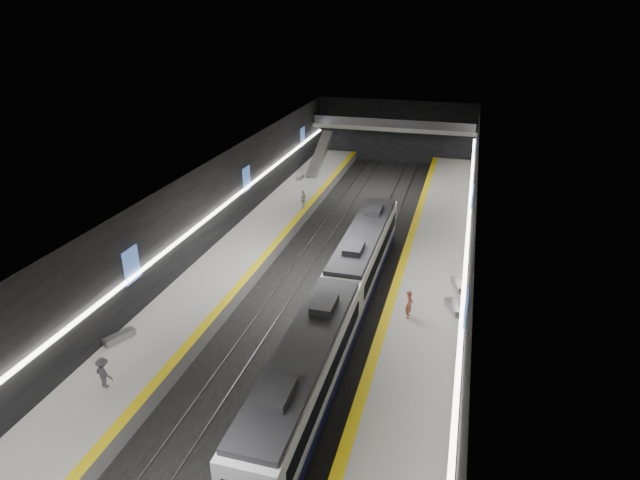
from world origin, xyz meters
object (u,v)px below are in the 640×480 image
(train, at_px, (340,301))
(passenger_right_a, at_px, (409,304))
(escalator, at_px, (320,154))
(passenger_left_b, at_px, (104,373))
(bench_right_far, at_px, (458,285))
(passenger_left_a, at_px, (303,199))
(bench_right_near, at_px, (453,307))
(bench_left_near, at_px, (119,337))
(bench_left_far, at_px, (300,177))

(train, bearing_deg, passenger_right_a, 16.04)
(escalator, relative_size, passenger_right_a, 4.21)
(passenger_right_a, distance_m, passenger_left_b, 17.93)
(train, relative_size, bench_right_far, 15.96)
(passenger_right_a, bearing_deg, train, 106.52)
(bench_right_far, distance_m, passenger_left_b, 23.18)
(bench_right_far, xyz_separation_m, passenger_left_a, (-15.01, 12.00, 0.68))
(escalator, relative_size, bench_right_near, 4.29)
(bench_left_near, relative_size, passenger_left_a, 1.04)
(bench_left_near, bearing_deg, passenger_right_a, 48.17)
(train, relative_size, bench_left_near, 15.94)
(escalator, distance_m, bench_left_far, 4.55)
(passenger_left_a, bearing_deg, bench_left_far, -155.44)
(bench_left_far, bearing_deg, bench_left_near, -93.69)
(passenger_right_a, bearing_deg, passenger_left_b, 127.85)
(bench_right_far, distance_m, passenger_right_a, 5.59)
(escalator, xyz_separation_m, passenger_left_a, (1.99, -12.99, -0.99))
(bench_right_near, bearing_deg, escalator, 96.77)
(passenger_right_a, bearing_deg, bench_left_far, 31.32)
(bench_right_near, xyz_separation_m, passenger_right_a, (-2.67, -1.62, 0.72))
(bench_left_far, relative_size, passenger_right_a, 0.91)
(bench_left_far, distance_m, passenger_left_b, 36.60)
(train, distance_m, bench_right_far, 9.24)
(bench_left_far, height_order, bench_right_near, bench_right_near)
(bench_left_near, xyz_separation_m, bench_left_far, (0.69, 32.81, -0.02))
(bench_right_near, distance_m, passenger_left_a, 21.21)
(train, bearing_deg, bench_left_near, -153.50)
(bench_left_far, height_order, bench_right_far, bench_right_far)
(escalator, xyz_separation_m, bench_left_far, (-1.18, -4.05, -1.69))
(escalator, height_order, passenger_left_a, escalator)
(passenger_left_a, bearing_deg, passenger_left_b, 0.76)
(bench_right_near, bearing_deg, passenger_right_a, -172.84)
(train, height_order, escalator, escalator)
(passenger_left_b, bearing_deg, passenger_right_a, -129.13)
(passenger_left_b, bearing_deg, passenger_left_a, -80.79)
(bench_left_far, distance_m, passenger_right_a, 29.93)
(bench_left_far, distance_m, bench_right_far, 27.72)
(bench_left_near, relative_size, bench_left_far, 1.09)
(passenger_left_b, bearing_deg, train, -122.66)
(bench_left_far, relative_size, bench_right_near, 0.93)
(passenger_left_a, bearing_deg, bench_left_near, -4.14)
(bench_left_far, bearing_deg, train, -69.90)
(bench_left_near, bearing_deg, passenger_left_a, 105.06)
(bench_left_near, xyz_separation_m, bench_right_near, (18.71, 8.74, -0.00))
(train, bearing_deg, passenger_left_a, 114.05)
(bench_right_near, bearing_deg, bench_left_near, -179.09)
(train, distance_m, bench_left_near, 13.30)
(bench_left_far, bearing_deg, passenger_left_a, -72.96)
(train, xyz_separation_m, bench_right_near, (6.84, 2.82, -0.97))
(bench_left_far, height_order, passenger_left_a, passenger_left_a)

